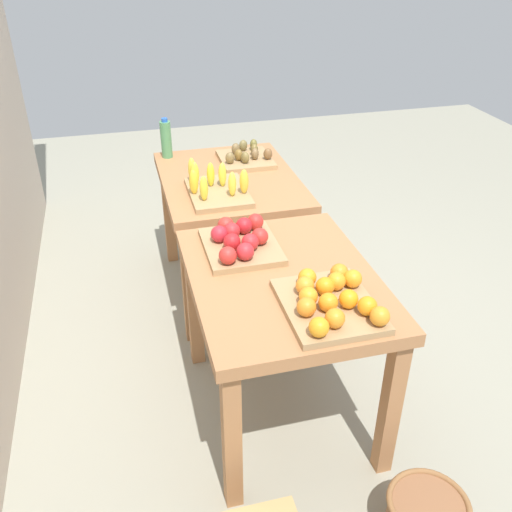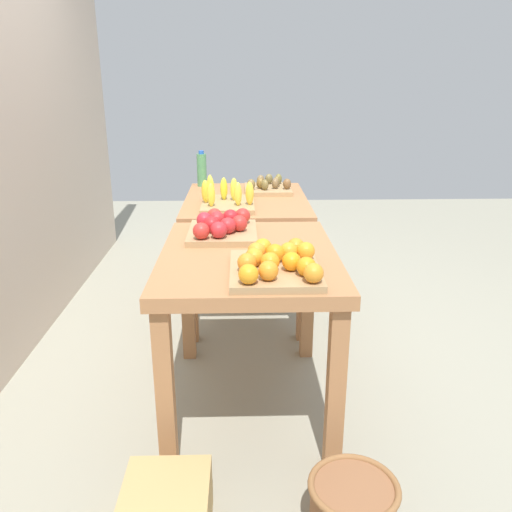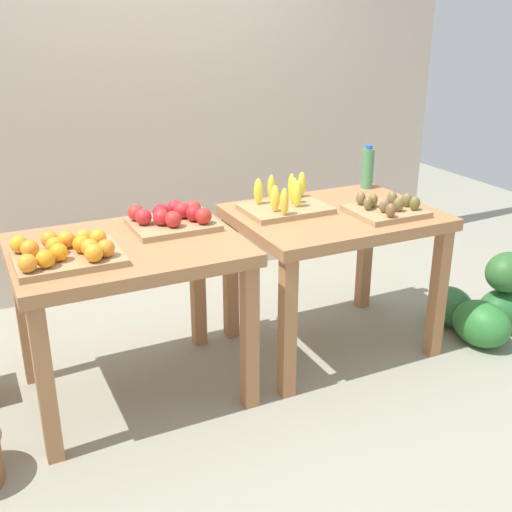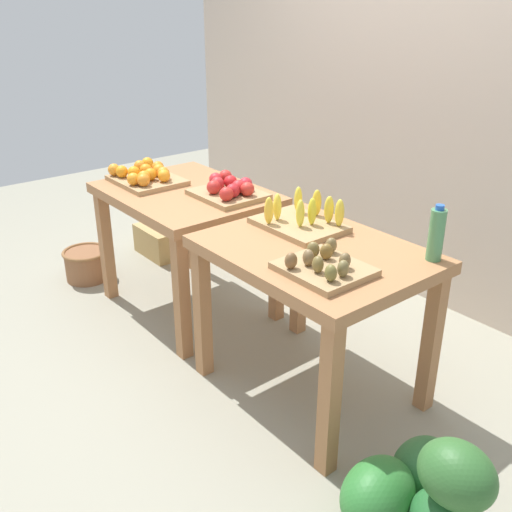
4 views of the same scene
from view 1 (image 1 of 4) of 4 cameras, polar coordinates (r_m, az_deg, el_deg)
The scene contains 9 objects.
ground_plane at distance 3.33m, azimuth -0.38°, elevation -8.36°, with size 8.00×8.00×0.00m, color gray.
display_table_left at distance 2.50m, azimuth 2.73°, elevation -4.27°, with size 1.04×0.80×0.79m.
display_table_right at distance 3.44m, azimuth -2.72°, elevation 6.25°, with size 1.04×0.80×0.79m.
orange_bin at distance 2.21m, azimuth 7.64°, elevation -4.51°, with size 0.45×0.37×0.11m.
apple_bin at distance 2.60m, azimuth -1.65°, elevation 1.57°, with size 0.41×0.34×0.11m.
banana_crate at distance 3.14m, azimuth -4.13°, elevation 6.99°, with size 0.44×0.33×0.17m.
kiwi_bin at distance 3.60m, azimuth -1.02°, elevation 10.07°, with size 0.36×0.32×0.10m.
water_bottle at distance 3.70m, azimuth -9.17°, elevation 11.70°, with size 0.07×0.07×0.26m.
watermelon_pile at distance 4.49m, azimuth -1.48°, elevation 5.49°, with size 0.58×0.61×0.49m.
Camera 1 is at (-2.50, 0.62, 2.12)m, focal length 39.19 mm.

